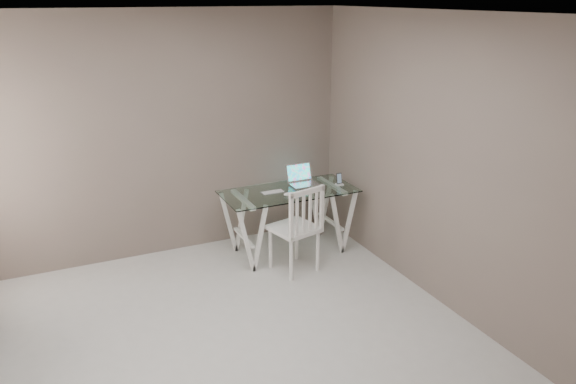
# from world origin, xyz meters

# --- Properties ---
(room) EXTENTS (4.50, 4.52, 2.71)m
(room) POSITION_xyz_m (-0.06, 0.02, 1.72)
(room) COLOR beige
(room) RESTS_ON ground
(desk) EXTENTS (1.50, 0.70, 0.75)m
(desk) POSITION_xyz_m (1.14, 1.63, 0.38)
(desk) COLOR silver
(desk) RESTS_ON ground
(chair) EXTENTS (0.54, 0.54, 0.98)m
(chair) POSITION_xyz_m (1.02, 1.12, 0.54)
(chair) COLOR white
(chair) RESTS_ON ground
(laptop) EXTENTS (0.32, 0.29, 0.22)m
(laptop) POSITION_xyz_m (1.39, 1.79, 0.80)
(laptop) COLOR silver
(laptop) RESTS_ON desk
(keyboard) EXTENTS (0.26, 0.11, 0.01)m
(keyboard) POSITION_xyz_m (0.96, 1.65, 0.75)
(keyboard) COLOR silver
(keyboard) RESTS_ON desk
(mouse) EXTENTS (0.12, 0.07, 0.04)m
(mouse) POSITION_xyz_m (1.07, 1.48, 0.76)
(mouse) COLOR silver
(mouse) RESTS_ON desk
(phone_dock) EXTENTS (0.07, 0.07, 0.14)m
(phone_dock) POSITION_xyz_m (1.76, 1.57, 0.78)
(phone_dock) COLOR white
(phone_dock) RESTS_ON desk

